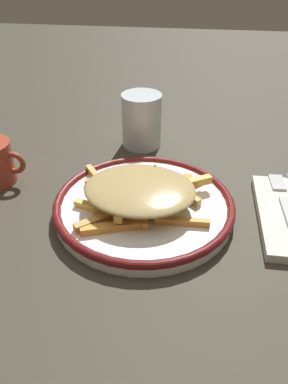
{
  "coord_description": "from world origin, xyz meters",
  "views": [
    {
      "loc": [
        0.06,
        -0.46,
        0.36
      ],
      "look_at": [
        0.0,
        0.0,
        0.04
      ],
      "focal_mm": 36.2,
      "sensor_mm": 36.0,
      "label": 1
    }
  ],
  "objects_px": {
    "fries_heap": "(140,192)",
    "water_glass": "(142,120)",
    "fork": "(286,206)",
    "plate": "(144,206)"
  },
  "relations": [
    {
      "from": "fries_heap",
      "to": "water_glass",
      "type": "bearing_deg",
      "value": 97.18
    },
    {
      "from": "fries_heap",
      "to": "fork",
      "type": "xyz_separation_m",
      "value": [
        0.22,
        0.03,
        -0.02
      ]
    },
    {
      "from": "fries_heap",
      "to": "water_glass",
      "type": "xyz_separation_m",
      "value": [
        -0.03,
        0.22,
        0.01
      ]
    },
    {
      "from": "fries_heap",
      "to": "fork",
      "type": "relative_size",
      "value": 1.19
    },
    {
      "from": "fork",
      "to": "fries_heap",
      "type": "bearing_deg",
      "value": -172.79
    },
    {
      "from": "fork",
      "to": "plate",
      "type": "bearing_deg",
      "value": -173.38
    },
    {
      "from": "plate",
      "to": "water_glass",
      "type": "bearing_deg",
      "value": 98.86
    },
    {
      "from": "fork",
      "to": "water_glass",
      "type": "xyz_separation_m",
      "value": [
        -0.25,
        0.2,
        0.04
      ]
    },
    {
      "from": "plate",
      "to": "fries_heap",
      "type": "xyz_separation_m",
      "value": [
        -0.01,
        -0.0,
        0.03
      ]
    },
    {
      "from": "plate",
      "to": "fork",
      "type": "bearing_deg",
      "value": 6.62
    }
  ]
}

